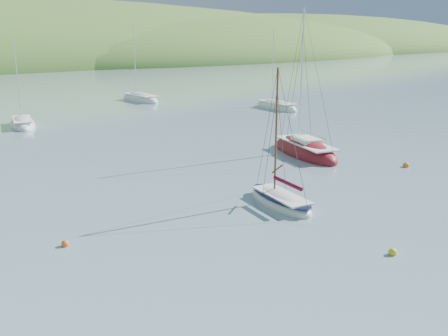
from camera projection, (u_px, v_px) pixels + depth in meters
ground at (354, 250)px, 23.82m from camera, size 700.00×700.00×0.00m
daysailer_white at (280, 201)px, 30.14m from camera, size 2.87×5.90×8.70m
sloop_red at (305, 152)px, 42.35m from camera, size 5.10×9.27×13.02m
distant_sloop_a at (23, 125)px, 54.87m from camera, size 3.89×7.53×10.24m
distant_sloop_b at (140, 100)px, 74.79m from camera, size 3.70×8.74×12.15m
distant_sloop_d at (276, 107)px, 67.27m from camera, size 3.19×8.02×11.25m
mooring_buoys at (342, 197)px, 31.13m from camera, size 26.71×10.35×0.49m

